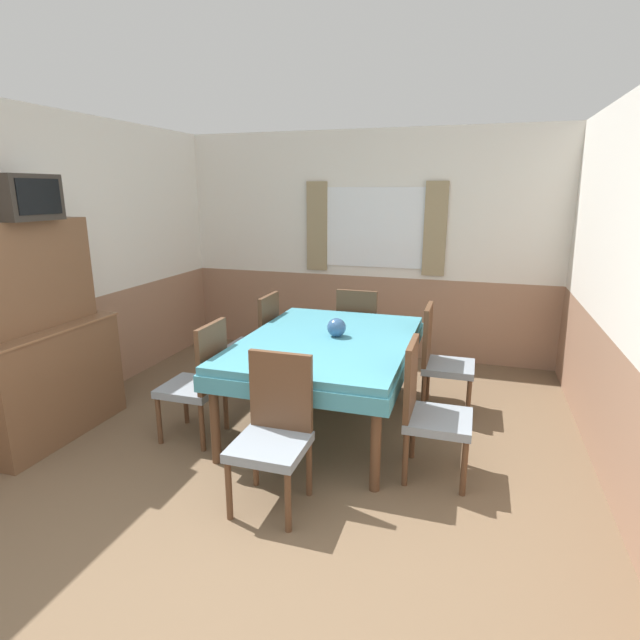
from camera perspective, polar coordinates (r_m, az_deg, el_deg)
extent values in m
plane|color=brown|center=(2.86, -15.95, -28.79)|extent=(16.00, 16.00, 0.00)
cube|color=white|center=(5.89, 5.34, 12.97)|extent=(4.75, 0.05, 1.65)
cube|color=#9E755B|center=(6.07, 5.05, 0.62)|extent=(4.75, 0.05, 0.95)
cube|color=white|center=(5.85, 6.23, 10.44)|extent=(1.22, 0.01, 0.90)
cube|color=#998460|center=(6.00, -0.35, 10.63)|extent=(0.25, 0.03, 1.03)
cube|color=#998460|center=(5.74, 13.02, 10.08)|extent=(0.25, 0.03, 1.03)
cube|color=white|center=(5.07, -26.01, 11.33)|extent=(0.05, 4.45, 1.65)
cube|color=#9E755B|center=(5.27, -24.44, -2.85)|extent=(0.05, 4.45, 0.95)
cube|color=white|center=(3.83, 32.32, 9.94)|extent=(0.05, 4.45, 1.65)
cube|color=#9E755B|center=(4.10, 29.83, -8.36)|extent=(0.05, 4.45, 0.95)
cube|color=teal|center=(4.12, 0.85, -2.49)|extent=(1.34, 1.89, 0.06)
cube|color=teal|center=(4.15, 0.85, -3.68)|extent=(1.37, 1.92, 0.12)
cylinder|color=brown|center=(3.73, -11.94, -10.94)|extent=(0.07, 0.07, 0.70)
cylinder|color=brown|center=(3.36, 6.38, -13.73)|extent=(0.07, 0.07, 0.70)
cylinder|color=brown|center=(5.19, -2.66, -3.23)|extent=(0.07, 0.07, 0.70)
cylinder|color=brown|center=(4.93, 10.32, -4.44)|extent=(0.07, 0.07, 0.70)
cylinder|color=brown|center=(4.17, -17.91, -10.89)|extent=(0.04, 0.04, 0.39)
cylinder|color=brown|center=(4.45, -15.09, -8.99)|extent=(0.04, 0.04, 0.39)
cylinder|color=brown|center=(3.98, -13.33, -11.85)|extent=(0.04, 0.04, 0.39)
cylinder|color=brown|center=(4.27, -10.72, -9.77)|extent=(0.04, 0.04, 0.39)
cube|color=gray|center=(4.13, -14.46, -7.52)|extent=(0.44, 0.44, 0.06)
cube|color=brown|center=(3.93, -12.24, -4.05)|extent=(0.04, 0.42, 0.51)
cylinder|color=brown|center=(3.83, 16.33, -13.14)|extent=(0.04, 0.04, 0.39)
cylinder|color=brown|center=(3.50, 16.14, -15.98)|extent=(0.04, 0.04, 0.39)
cylinder|color=brown|center=(3.85, 10.53, -12.65)|extent=(0.04, 0.04, 0.39)
cylinder|color=brown|center=(3.51, 9.72, -15.41)|extent=(0.04, 0.04, 0.39)
cube|color=gray|center=(3.56, 13.39, -11.10)|extent=(0.44, 0.44, 0.06)
cube|color=brown|center=(3.47, 10.36, -6.51)|extent=(0.04, 0.42, 0.51)
cylinder|color=brown|center=(5.64, 3.13, -3.42)|extent=(0.04, 0.04, 0.39)
cylinder|color=brown|center=(5.56, 6.93, -3.77)|extent=(0.04, 0.04, 0.39)
cylinder|color=brown|center=(5.29, 2.10, -4.65)|extent=(0.04, 0.04, 0.39)
cylinder|color=brown|center=(5.21, 6.15, -5.04)|extent=(0.04, 0.04, 0.39)
cube|color=gray|center=(5.35, 4.63, -1.94)|extent=(0.44, 0.44, 0.06)
cube|color=brown|center=(5.09, 4.19, 0.55)|extent=(0.42, 0.04, 0.51)
cylinder|color=brown|center=(3.07, -3.68, -20.05)|extent=(0.04, 0.04, 0.39)
cylinder|color=brown|center=(3.21, -10.38, -18.62)|extent=(0.04, 0.04, 0.39)
cylinder|color=brown|center=(3.37, -1.26, -16.57)|extent=(0.04, 0.04, 0.39)
cylinder|color=brown|center=(3.50, -7.39, -15.48)|extent=(0.04, 0.04, 0.39)
cube|color=gray|center=(3.17, -5.78, -14.20)|extent=(0.44, 0.44, 0.06)
cube|color=brown|center=(3.21, -4.50, -8.08)|extent=(0.42, 0.04, 0.51)
cylinder|color=brown|center=(4.85, 16.71, -7.14)|extent=(0.04, 0.04, 0.39)
cylinder|color=brown|center=(4.49, 16.60, -8.89)|extent=(0.04, 0.04, 0.39)
cylinder|color=brown|center=(4.86, 12.20, -6.78)|extent=(0.04, 0.04, 0.39)
cylinder|color=brown|center=(4.51, 11.72, -8.49)|extent=(0.04, 0.04, 0.39)
cube|color=gray|center=(4.59, 14.48, -5.22)|extent=(0.44, 0.44, 0.06)
cube|color=brown|center=(4.52, 12.19, -1.58)|extent=(0.04, 0.42, 0.51)
cylinder|color=brown|center=(5.04, -10.65, -5.92)|extent=(0.04, 0.04, 0.39)
cylinder|color=brown|center=(5.35, -8.75, -4.58)|extent=(0.04, 0.04, 0.39)
cylinder|color=brown|center=(4.88, -6.68, -6.46)|extent=(0.04, 0.04, 0.39)
cylinder|color=brown|center=(5.20, -4.98, -5.04)|extent=(0.04, 0.04, 0.39)
cube|color=gray|center=(5.04, -7.85, -3.09)|extent=(0.44, 0.44, 0.06)
cube|color=brown|center=(4.88, -5.84, -0.11)|extent=(0.04, 0.42, 0.51)
cube|color=brown|center=(4.56, -28.55, -6.27)|extent=(0.44, 1.18, 0.90)
cube|color=#8C5F3F|center=(4.44, -29.25, -0.88)|extent=(0.46, 1.20, 0.02)
cube|color=brown|center=(4.40, -30.42, 4.44)|extent=(0.24, 1.07, 0.82)
cube|color=#2D2823|center=(4.29, -30.75, 11.95)|extent=(0.28, 0.46, 0.33)
cube|color=black|center=(4.18, -29.40, 12.19)|extent=(0.01, 0.37, 0.25)
sphere|color=#335684|center=(4.14, 1.90, -0.85)|extent=(0.16, 0.16, 0.16)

